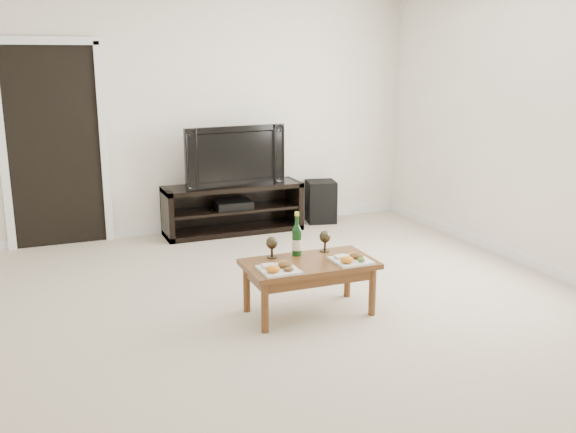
# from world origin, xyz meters

# --- Properties ---
(floor) EXTENTS (5.50, 5.50, 0.00)m
(floor) POSITION_xyz_m (0.00, 0.00, 0.00)
(floor) COLOR #B8AA94
(floor) RESTS_ON ground
(back_wall) EXTENTS (5.00, 0.04, 2.60)m
(back_wall) POSITION_xyz_m (0.00, 2.77, 1.30)
(back_wall) COLOR white
(back_wall) RESTS_ON ground
(doorway) EXTENTS (0.90, 0.02, 2.05)m
(doorway) POSITION_xyz_m (-1.55, 2.73, 1.02)
(doorway) COLOR black
(doorway) RESTS_ON ground
(media_console) EXTENTS (1.55, 0.45, 0.55)m
(media_console) POSITION_xyz_m (0.27, 2.50, 0.28)
(media_console) COLOR black
(media_console) RESTS_ON ground
(television) EXTENTS (1.16, 0.25, 0.66)m
(television) POSITION_xyz_m (0.27, 2.50, 0.88)
(television) COLOR black
(television) RESTS_ON media_console
(av_receiver) EXTENTS (0.42, 0.32, 0.08)m
(av_receiver) POSITION_xyz_m (0.27, 2.48, 0.33)
(av_receiver) COLOR black
(av_receiver) RESTS_ON media_console
(subwoofer) EXTENTS (0.40, 0.40, 0.50)m
(subwoofer) POSITION_xyz_m (1.39, 2.55, 0.25)
(subwoofer) COLOR black
(subwoofer) RESTS_ON ground
(coffee_table) EXTENTS (1.00, 0.56, 0.42)m
(coffee_table) POSITION_xyz_m (0.09, 0.01, 0.21)
(coffee_table) COLOR brown
(coffee_table) RESTS_ON ground
(plate_left) EXTENTS (0.27, 0.27, 0.07)m
(plate_left) POSITION_xyz_m (-0.21, -0.11, 0.45)
(plate_left) COLOR white
(plate_left) RESTS_ON coffee_table
(plate_right) EXTENTS (0.27, 0.27, 0.07)m
(plate_right) POSITION_xyz_m (0.38, -0.12, 0.45)
(plate_right) COLOR white
(plate_right) RESTS_ON coffee_table
(wine_bottle) EXTENTS (0.07, 0.07, 0.35)m
(wine_bottle) POSITION_xyz_m (0.07, 0.20, 0.59)
(wine_bottle) COLOR #0E3512
(wine_bottle) RESTS_ON coffee_table
(goblet_left) EXTENTS (0.09, 0.09, 0.17)m
(goblet_left) POSITION_xyz_m (-0.14, 0.21, 0.51)
(goblet_left) COLOR #332B1C
(goblet_left) RESTS_ON coffee_table
(goblet_right) EXTENTS (0.09, 0.09, 0.17)m
(goblet_right) POSITION_xyz_m (0.32, 0.21, 0.51)
(goblet_right) COLOR #332B1C
(goblet_right) RESTS_ON coffee_table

